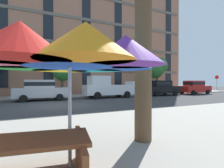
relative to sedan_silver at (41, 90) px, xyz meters
name	(u,v)px	position (x,y,z in m)	size (l,w,h in m)	color
ground_plane	(59,105)	(0.99, -3.70, -0.95)	(120.00, 120.00, 0.00)	#38383A
sidewalk_near_patio	(120,159)	(0.99, -12.70, -0.89)	(56.00, 9.00, 0.12)	#9E998E
sidewalk_far	(50,97)	(0.99, 3.10, -0.89)	(56.00, 3.60, 0.12)	#9E998E
apartment_building	(45,39)	(0.99, 11.29, 7.05)	(41.13, 12.08, 16.00)	#A87056
sedan_silver	(41,90)	(0.00, 0.00, 0.00)	(4.40, 1.98, 1.78)	#A8AAB2
pickup_white	(107,88)	(6.13, 0.00, 0.08)	(5.10, 2.12, 2.20)	silver
sedan_black	(161,87)	(13.13, 0.00, 0.00)	(4.40, 1.98, 1.78)	black
sedan_red	(194,87)	(18.83, 0.00, 0.00)	(4.40, 1.98, 1.78)	#B21E19
stop_sign	(217,81)	(29.14, 3.70, 0.93)	(0.07, 0.68, 2.82)	slate
street_tree_middle	(62,72)	(2.21, 2.92, 1.68)	(2.01, 2.01, 3.74)	brown
street_tree_right	(157,68)	(15.30, 3.34, 2.69)	(3.13, 2.67, 5.14)	brown
patio_umbrella	(70,54)	(0.01, -12.70, 1.12)	(3.19, 3.19, 2.37)	silver
picnic_table	(25,159)	(-0.67, -12.97, -0.46)	(2.02, 1.79, 0.77)	brown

